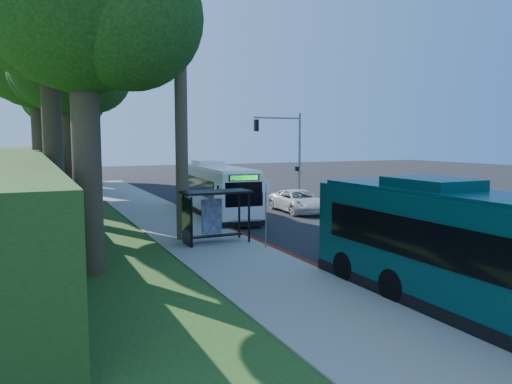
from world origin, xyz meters
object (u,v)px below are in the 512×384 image
white_bus (215,189)px  teal_bus (483,254)px  bus_shelter (210,207)px  pickup (299,201)px

white_bus → teal_bus: size_ratio=0.93×
white_bus → bus_shelter: bearing=-106.9°
bus_shelter → white_bus: 9.58m
white_bus → teal_bus: bearing=-85.8°
bus_shelter → teal_bus: (3.46, -12.40, 0.04)m
white_bus → pickup: white_bus is taller
bus_shelter → pickup: (8.99, 7.54, -1.05)m
bus_shelter → white_bus: size_ratio=0.27×
white_bus → teal_bus: (-0.01, -21.33, 0.14)m
pickup → bus_shelter: bearing=-136.6°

